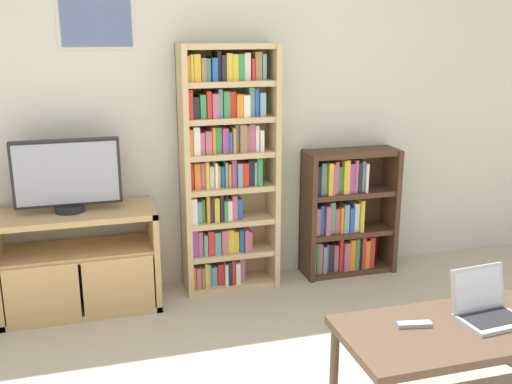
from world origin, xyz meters
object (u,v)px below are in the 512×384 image
object	(u,v)px
bookshelf_tall	(225,167)
bookshelf_short	(343,215)
laptop	(486,307)
remote_near_laptop	(414,324)
tv_stand	(80,262)
coffee_table	(456,335)
television	(67,176)

from	to	relation	value
bookshelf_tall	bookshelf_short	xyz separation A→B (m)	(0.87, 0.00, -0.41)
laptop	remote_near_laptop	size ratio (longest dim) A/B	1.94
tv_stand	bookshelf_short	distance (m)	1.84
tv_stand	remote_near_laptop	bearing A→B (deg)	-44.17
coffee_table	remote_near_laptop	distance (m)	0.20
bookshelf_short	coffee_table	bearing A→B (deg)	-95.40
television	coffee_table	world-z (taller)	television
bookshelf_short	television	bearing A→B (deg)	-177.28
bookshelf_short	laptop	distance (m)	1.59
tv_stand	remote_near_laptop	xyz separation A→B (m)	(1.49, -1.45, 0.09)
coffee_table	laptop	bearing A→B (deg)	13.68
bookshelf_tall	coffee_table	xyz separation A→B (m)	(0.71, -1.63, -0.48)
coffee_table	laptop	distance (m)	0.21
tv_stand	bookshelf_tall	xyz separation A→B (m)	(0.97, 0.11, 0.52)
tv_stand	laptop	xyz separation A→B (m)	(1.86, -1.47, 0.14)
bookshelf_short	remote_near_laptop	distance (m)	1.61
television	bookshelf_short	distance (m)	1.92
tv_stand	bookshelf_short	size ratio (longest dim) A/B	1.06
television	bookshelf_tall	distance (m)	1.00
bookshelf_tall	remote_near_laptop	distance (m)	1.70
bookshelf_tall	bookshelf_short	world-z (taller)	bookshelf_tall
bookshelf_tall	laptop	size ratio (longest dim) A/B	5.13
tv_stand	coffee_table	size ratio (longest dim) A/B	0.88
tv_stand	coffee_table	distance (m)	2.26
bookshelf_tall	remote_near_laptop	bearing A→B (deg)	-71.44
bookshelf_tall	bookshelf_short	size ratio (longest dim) A/B	1.81
television	remote_near_laptop	distance (m)	2.17
television	bookshelf_short	world-z (taller)	television
tv_stand	television	bearing A→B (deg)	135.70
tv_stand	remote_near_laptop	world-z (taller)	tv_stand
bookshelf_tall	television	bearing A→B (deg)	-175.20
tv_stand	bookshelf_short	world-z (taller)	bookshelf_short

